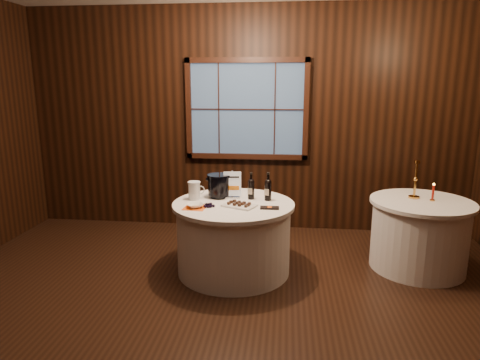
# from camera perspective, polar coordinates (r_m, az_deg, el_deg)

# --- Properties ---
(ground) EXTENTS (6.00, 6.00, 0.00)m
(ground) POSITION_cam_1_polar(r_m,az_deg,el_deg) (3.89, -2.74, -18.17)
(ground) COLOR black
(ground) RESTS_ON ground
(back_wall) EXTENTS (6.00, 0.10, 3.00)m
(back_wall) POSITION_cam_1_polar(r_m,az_deg,el_deg) (5.81, 0.91, 8.38)
(back_wall) COLOR black
(back_wall) RESTS_ON ground
(main_table) EXTENTS (1.28, 1.28, 0.77)m
(main_table) POSITION_cam_1_polar(r_m,az_deg,el_deg) (4.61, -0.86, -7.62)
(main_table) COLOR white
(main_table) RESTS_ON ground
(side_table) EXTENTS (1.08, 1.08, 0.77)m
(side_table) POSITION_cam_1_polar(r_m,az_deg,el_deg) (5.08, 22.76, -6.70)
(side_table) COLOR white
(side_table) RESTS_ON ground
(sign_stand) EXTENTS (0.19, 0.11, 0.31)m
(sign_stand) POSITION_cam_1_polar(r_m,az_deg,el_deg) (4.65, -1.03, -1.18)
(sign_stand) COLOR #B4B4BB
(sign_stand) RESTS_ON main_table
(port_bottle_left) EXTENTS (0.07, 0.08, 0.29)m
(port_bottle_left) POSITION_cam_1_polar(r_m,az_deg,el_deg) (4.61, 1.49, -1.02)
(port_bottle_left) COLOR black
(port_bottle_left) RESTS_ON main_table
(port_bottle_right) EXTENTS (0.07, 0.08, 0.31)m
(port_bottle_right) POSITION_cam_1_polar(r_m,az_deg,el_deg) (4.56, 3.75, -1.12)
(port_bottle_right) COLOR black
(port_bottle_right) RESTS_ON main_table
(ice_bucket) EXTENTS (0.25, 0.25, 0.26)m
(ice_bucket) POSITION_cam_1_polar(r_m,az_deg,el_deg) (4.67, -2.84, -0.72)
(ice_bucket) COLOR black
(ice_bucket) RESTS_ON main_table
(chocolate_plate) EXTENTS (0.38, 0.33, 0.05)m
(chocolate_plate) POSITION_cam_1_polar(r_m,az_deg,el_deg) (4.36, -0.07, -3.31)
(chocolate_plate) COLOR white
(chocolate_plate) RESTS_ON main_table
(chocolate_box) EXTENTS (0.19, 0.10, 0.02)m
(chocolate_box) POSITION_cam_1_polar(r_m,az_deg,el_deg) (4.30, 3.97, -3.71)
(chocolate_box) COLOR black
(chocolate_box) RESTS_ON main_table
(grape_bunch) EXTENTS (0.18, 0.10, 0.04)m
(grape_bunch) POSITION_cam_1_polar(r_m,az_deg,el_deg) (4.33, -4.19, -3.43)
(grape_bunch) COLOR black
(grape_bunch) RESTS_ON main_table
(glass_pitcher) EXTENTS (0.18, 0.14, 0.20)m
(glass_pitcher) POSITION_cam_1_polar(r_m,az_deg,el_deg) (4.62, -6.09, -1.39)
(glass_pitcher) COLOR white
(glass_pitcher) RESTS_ON main_table
(orange_napkin) EXTENTS (0.23, 0.23, 0.00)m
(orange_napkin) POSITION_cam_1_polar(r_m,az_deg,el_deg) (4.34, -6.02, -3.67)
(orange_napkin) COLOR #F15D14
(orange_napkin) RESTS_ON main_table
(cracker_bowl) EXTENTS (0.21, 0.21, 0.04)m
(cracker_bowl) POSITION_cam_1_polar(r_m,az_deg,el_deg) (4.34, -6.03, -3.39)
(cracker_bowl) COLOR white
(cracker_bowl) RESTS_ON orange_napkin
(brass_candlestick) EXTENTS (0.12, 0.12, 0.42)m
(brass_candlestick) POSITION_cam_1_polar(r_m,az_deg,el_deg) (5.01, 22.31, -0.57)
(brass_candlestick) COLOR gold
(brass_candlestick) RESTS_ON side_table
(red_candle) EXTENTS (0.05, 0.05, 0.19)m
(red_candle) POSITION_cam_1_polar(r_m,az_deg,el_deg) (4.99, 24.33, -1.69)
(red_candle) COLOR gold
(red_candle) RESTS_ON side_table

